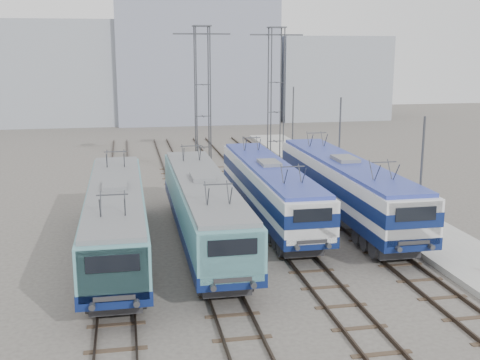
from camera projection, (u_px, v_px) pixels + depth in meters
name	position (u px, v px, depth m)	size (l,w,h in m)	color
ground	(265.00, 275.00, 27.95)	(160.00, 160.00, 0.00)	#514C47
platform	(395.00, 215.00, 37.47)	(4.00, 70.00, 0.30)	#9E9E99
locomotive_far_left	(116.00, 216.00, 29.76)	(2.79, 17.64, 3.32)	#0C194A
locomotive_center_left	(204.00, 206.00, 31.51)	(2.82, 17.80, 3.35)	#0C194A
locomotive_center_right	(270.00, 186.00, 36.02)	(2.73, 17.22, 3.24)	#0C194A
locomotive_far_right	(345.00, 184.00, 36.13)	(2.90, 18.32, 3.44)	#0C194A
catenary_tower_west	(203.00, 96.00, 47.63)	(4.50, 1.20, 12.00)	#3F4247
catenary_tower_east	(276.00, 93.00, 50.74)	(4.50, 1.20, 12.00)	#3F4247
mast_front	(421.00, 185.00, 30.70)	(0.12, 0.12, 7.00)	#3F4247
mast_mid	(339.00, 147.00, 42.21)	(0.12, 0.12, 7.00)	#3F4247
mast_rear	(293.00, 126.00, 53.72)	(0.12, 0.12, 7.00)	#3F4247
building_west	(66.00, 73.00, 83.36)	(18.00, 12.00, 14.00)	#8B939D
building_center	(194.00, 58.00, 86.23)	(22.00, 14.00, 18.00)	gray
building_east	(327.00, 77.00, 90.55)	(16.00, 12.00, 12.00)	#8B939D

